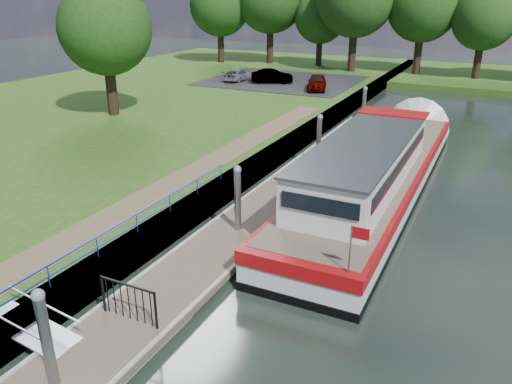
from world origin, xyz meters
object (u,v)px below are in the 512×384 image
at_px(car_c, 239,75).
at_px(car_a, 317,82).
at_px(barge, 379,169).
at_px(pontoon, 284,194).
at_px(car_b, 272,76).

bearing_deg(car_c, car_a, 174.71).
xyz_separation_m(barge, car_c, (-18.28, 20.40, 0.29)).
distance_m(barge, car_c, 27.39).
bearing_deg(pontoon, barge, 37.12).
height_order(pontoon, car_a, car_a).
relative_size(pontoon, car_c, 8.08).
relative_size(car_a, car_c, 1.04).
height_order(barge, car_c, barge).
bearing_deg(car_c, car_b, -174.54).
bearing_deg(pontoon, car_c, 122.42).
xyz_separation_m(pontoon, car_a, (-6.33, 21.85, 1.31)).
bearing_deg(car_b, car_a, -127.74).
distance_m(pontoon, car_c, 27.42).
distance_m(pontoon, car_b, 25.85).
height_order(barge, car_a, barge).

